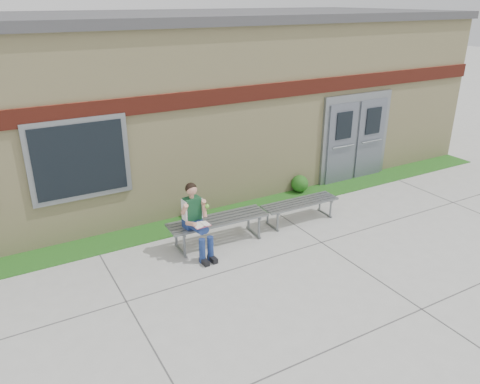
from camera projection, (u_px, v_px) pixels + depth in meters
ground at (296, 267)px, 8.52m from camera, size 80.00×80.00×0.00m
grass_strip at (228, 214)px, 10.61m from camera, size 16.00×0.80×0.02m
school_building at (168, 96)px, 12.52m from camera, size 16.20×6.22×4.20m
bench_left at (218, 224)px, 9.24m from camera, size 2.03×0.64×0.52m
bench_right at (300, 206)px, 10.17m from camera, size 1.76×0.52×0.45m
girl at (196, 218)px, 8.68m from camera, size 0.50×0.81×1.42m
shrub_mid at (192, 210)px, 10.39m from camera, size 0.33×0.33×0.33m
shrub_east at (300, 184)px, 11.71m from camera, size 0.43×0.43×0.43m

